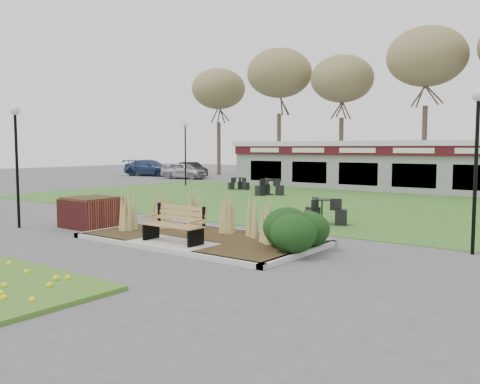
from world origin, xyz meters
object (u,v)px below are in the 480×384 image
Objects in this scene: park_bench at (175,224)px; bistro_set_b at (268,190)px; bistro_set_c at (322,216)px; food_pavilion at (422,166)px; car_silver at (184,171)px; car_black at (191,170)px; lamp_post_near_left at (16,139)px; lamp_post_far_left at (185,139)px; car_blue at (151,168)px; lamp_post_near_right at (477,133)px; bistro_set_a at (239,185)px; brick_planter at (92,212)px.

bistro_set_b is (-5.91, 13.07, -0.29)m from park_bench.
bistro_set_b reaches higher than bistro_set_c.
food_pavilion is at bearing 90.00° from park_bench.
car_silver reaches higher than bistro_set_b.
car_silver reaches higher than car_black.
lamp_post_near_left is 0.91× the size of lamp_post_far_left.
lamp_post_near_left reaches higher than car_black.
car_blue is (-18.41, 22.77, -2.06)m from lamp_post_near_left.
food_pavilion is 14.36m from bistro_set_c.
park_bench is 1.10× the size of bistro_set_b.
park_bench is 7.51m from lamp_post_near_right.
lamp_post_near_left is 0.98× the size of lamp_post_near_right.
car_black is (-20.43, 3.19, -0.83)m from food_pavilion.
food_pavilion is (0.00, 19.71, 0.89)m from park_bench.
bistro_set_a is 0.84× the size of bistro_set_c.
bistro_set_c reaches higher than bistro_set_a.
lamp_post_far_left reaches higher than lamp_post_near_right.
food_pavilion is at bearing 73.45° from lamp_post_near_left.
lamp_post_near_left is (-6.08, -0.73, 2.20)m from park_bench.
lamp_post_near_right is 1.01× the size of car_silver.
car_silver is 2.46m from car_black.
bistro_set_c is at bearing -32.97° from lamp_post_far_left.
car_silver is (-19.25, 20.75, 0.07)m from park_bench.
car_blue is at bearing 67.82° from car_silver.
lamp_post_far_left is (-20.23, 11.81, 0.22)m from lamp_post_near_right.
park_bench is 1.30× the size of bistro_set_a.
bistro_set_a is (-15.52, 11.45, -2.58)m from lamp_post_near_right.
brick_planter is 24.91m from car_silver.
car_blue reaches higher than car_black.
lamp_post_near_right is 0.93× the size of lamp_post_far_left.
park_bench is at bearing -90.00° from food_pavilion.
lamp_post_near_right is at bearing -36.41° from bistro_set_a.
lamp_post_near_right is at bearing 29.62° from park_bench.
lamp_post_far_left reaches higher than bistro_set_a.
lamp_post_near_left is 13.02m from lamp_post_near_right.
car_silver is at bearing 134.19° from lamp_post_far_left.
park_bench is 0.34× the size of car_blue.
park_bench is at bearing -142.76° from car_blue.
bistro_set_c is 0.40× the size of car_black.
food_pavilion reaches higher than bistro_set_b.
bistro_set_b is at bearing -101.57° from car_black.
bistro_set_c is (1.25, 5.46, -0.29)m from park_bench.
food_pavilion is 15.78× the size of bistro_set_c.
bistro_set_a is at bearing 143.59° from lamp_post_near_right.
bistro_set_c is at bearing -42.10° from bistro_set_a.
lamp_post_far_left reaches higher than car_silver.
food_pavilion is 18.81× the size of bistro_set_a.
car_silver is at bearing 126.59° from brick_planter.
bistro_set_c is at bearing 40.17° from lamp_post_near_left.
lamp_post_near_right reaches higher than park_bench.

